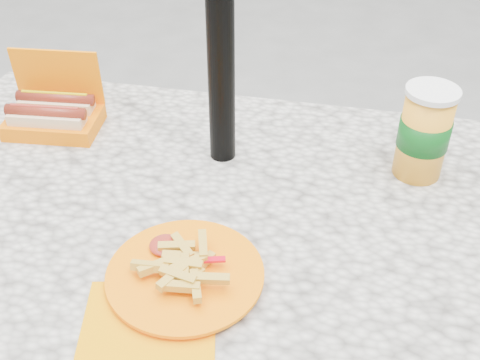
# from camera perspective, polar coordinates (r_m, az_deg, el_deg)

# --- Properties ---
(picnic_table) EXTENTS (1.20, 0.80, 0.75)m
(picnic_table) POSITION_cam_1_polar(r_m,az_deg,el_deg) (1.15, -3.36, -6.56)
(picnic_table) COLOR beige
(picnic_table) RESTS_ON ground
(hotdog_box) EXTENTS (0.20, 0.14, 0.16)m
(hotdog_box) POSITION_cam_1_polar(r_m,az_deg,el_deg) (1.32, -17.27, 6.00)
(hotdog_box) COLOR #FF7A00
(hotdog_box) RESTS_ON picnic_table
(fries_plate) EXTENTS (0.26, 0.34, 0.05)m
(fries_plate) POSITION_cam_1_polar(r_m,az_deg,el_deg) (0.93, -5.56, -9.14)
(fries_plate) COLOR #ED9200
(fries_plate) RESTS_ON picnic_table
(soda_cup) EXTENTS (0.10, 0.10, 0.18)m
(soda_cup) POSITION_cam_1_polar(r_m,az_deg,el_deg) (1.15, 17.06, 4.33)
(soda_cup) COLOR #FFA425
(soda_cup) RESTS_ON picnic_table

